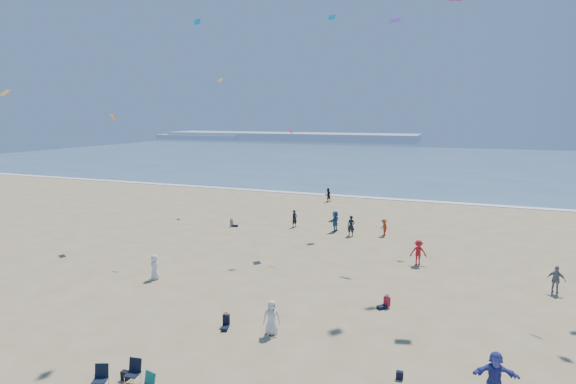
% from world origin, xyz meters
% --- Properties ---
extents(ocean, '(220.00, 100.00, 0.06)m').
position_xyz_m(ocean, '(0.00, 95.00, 0.03)').
color(ocean, '#476B84').
rests_on(ocean, ground).
extents(surf_line, '(220.00, 1.20, 0.08)m').
position_xyz_m(surf_line, '(0.00, 45.00, 0.04)').
color(surf_line, white).
rests_on(surf_line, ground).
extents(headland_far, '(110.00, 20.00, 3.20)m').
position_xyz_m(headland_far, '(-60.00, 170.00, 1.60)').
color(headland_far, '#7A8EA8').
rests_on(headland_far, ground).
extents(headland_near, '(40.00, 14.00, 2.00)m').
position_xyz_m(headland_near, '(-100.00, 165.00, 1.00)').
color(headland_near, '#7A8EA8').
rests_on(headland_near, ground).
extents(standing_flyers, '(27.35, 50.38, 1.94)m').
position_xyz_m(standing_flyers, '(4.80, 17.17, 0.88)').
color(standing_flyers, silver).
rests_on(standing_flyers, ground).
extents(seated_group, '(20.74, 28.72, 0.84)m').
position_xyz_m(seated_group, '(2.13, 8.21, 0.42)').
color(seated_group, white).
rests_on(seated_group, ground).
extents(chair_cluster, '(2.75, 1.53, 1.00)m').
position_xyz_m(chair_cluster, '(-1.73, 0.04, 0.50)').
color(chair_cluster, black).
rests_on(chair_cluster, ground).
extents(white_tote, '(0.35, 0.20, 0.40)m').
position_xyz_m(white_tote, '(-3.17, 0.14, 0.20)').
color(white_tote, white).
rests_on(white_tote, ground).
extents(black_backpack, '(0.30, 0.22, 0.38)m').
position_xyz_m(black_backpack, '(-2.30, 0.65, 0.19)').
color(black_backpack, black).
rests_on(black_backpack, ground).
extents(navy_bag, '(0.28, 0.18, 0.34)m').
position_xyz_m(navy_bag, '(8.15, 4.70, 0.17)').
color(navy_bag, black).
rests_on(navy_bag, ground).
extents(kites_aloft, '(37.12, 39.84, 26.20)m').
position_xyz_m(kites_aloft, '(10.06, 13.67, 14.63)').
color(kites_aloft, white).
rests_on(kites_aloft, ground).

